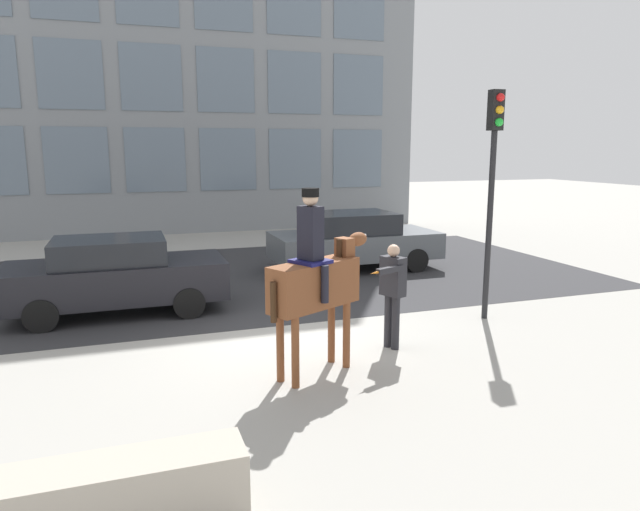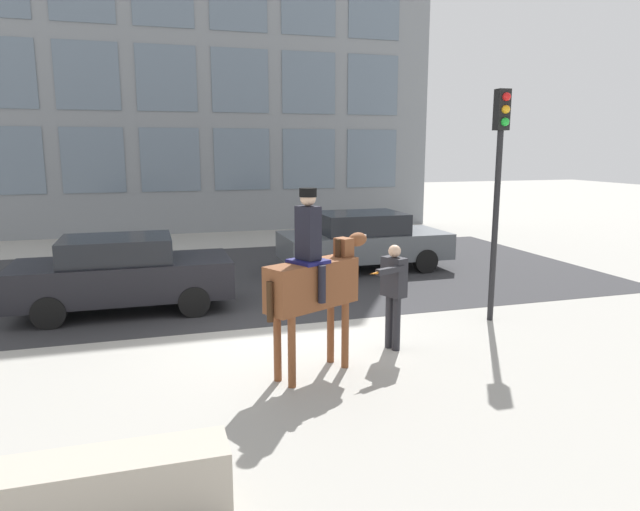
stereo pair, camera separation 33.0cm
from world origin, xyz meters
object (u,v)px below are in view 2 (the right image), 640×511
object	(u,v)px
mounted_horse_lead	(314,279)
pedestrian_bystander	(393,289)
planter_ledge	(92,491)
street_car_far_lane	(363,240)
street_car_near_lane	(123,273)
traffic_light	(499,170)

from	to	relation	value
mounted_horse_lead	pedestrian_bystander	size ratio (longest dim) A/B	1.56
pedestrian_bystander	planter_ledge	size ratio (longest dim) A/B	0.73
pedestrian_bystander	street_car_far_lane	world-z (taller)	pedestrian_bystander
street_car_near_lane	street_car_far_lane	distance (m)	6.51
traffic_light	planter_ledge	distance (m)	8.35
mounted_horse_lead	traffic_light	xyz separation A→B (m)	(3.95, 1.53, 1.44)
street_car_near_lane	traffic_light	bearing A→B (deg)	-21.68
traffic_light	street_car_near_lane	bearing A→B (deg)	158.32
street_car_far_lane	traffic_light	world-z (taller)	traffic_light
street_car_near_lane	street_car_far_lane	bearing A→B (deg)	21.68
traffic_light	planter_ledge	size ratio (longest dim) A/B	1.80
mounted_horse_lead	street_car_near_lane	world-z (taller)	mounted_horse_lead
street_car_near_lane	planter_ledge	size ratio (longest dim) A/B	1.76
street_car_near_lane	street_car_far_lane	size ratio (longest dim) A/B	0.94
mounted_horse_lead	street_car_far_lane	world-z (taller)	mounted_horse_lead
planter_ledge	traffic_light	bearing A→B (deg)	32.04
street_car_far_lane	traffic_light	size ratio (longest dim) A/B	1.04
traffic_light	mounted_horse_lead	bearing A→B (deg)	-158.87
street_car_far_lane	pedestrian_bystander	bearing A→B (deg)	-106.65
pedestrian_bystander	traffic_light	bearing A→B (deg)	178.58
street_car_far_lane	planter_ledge	size ratio (longest dim) A/B	1.87
planter_ledge	pedestrian_bystander	bearing A→B (deg)	37.49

